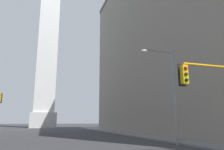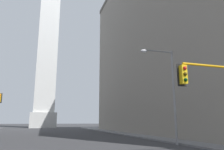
# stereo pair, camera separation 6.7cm
# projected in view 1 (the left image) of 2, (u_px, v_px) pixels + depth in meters

# --- Properties ---
(sidewalk_right) EXTENTS (5.00, 87.92, 0.15)m
(sidewalk_right) POSITION_uv_depth(u_px,v_px,m) (150.00, 136.00, 28.96)
(sidewalk_right) COLOR slate
(sidewalk_right) RESTS_ON ground_plane
(building_right) EXTENTS (22.53, 48.73, 32.47)m
(building_right) POSITION_uv_depth(u_px,v_px,m) (194.00, 39.00, 38.78)
(building_right) COLOR gray
(building_right) RESTS_ON ground_plane
(obelisk) EXTENTS (7.92, 7.92, 61.01)m
(obelisk) POSITION_uv_depth(u_px,v_px,m) (48.00, 40.00, 74.84)
(obelisk) COLOR silver
(obelisk) RESTS_ON ground_plane
(traffic_light_near_right) EXTENTS (4.34, 0.50, 5.37)m
(traffic_light_near_right) POSITION_uv_depth(u_px,v_px,m) (219.00, 86.00, 13.18)
(traffic_light_near_right) COLOR orange
(traffic_light_near_right) RESTS_ON ground_plane
(street_lamp) EXTENTS (3.23, 0.36, 8.33)m
(street_lamp) POSITION_uv_depth(u_px,v_px,m) (169.00, 85.00, 19.37)
(street_lamp) COLOR gray
(street_lamp) RESTS_ON ground_plane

